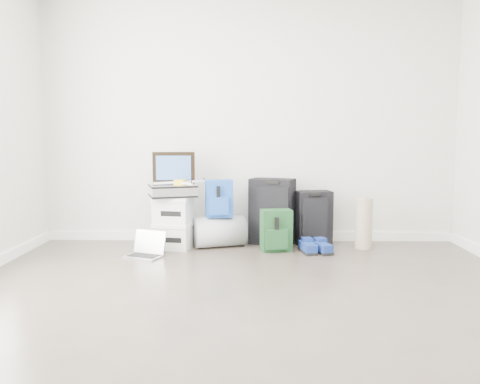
{
  "coord_description": "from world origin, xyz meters",
  "views": [
    {
      "loc": [
        0.01,
        -3.08,
        1.18
      ],
      "look_at": [
        -0.09,
        1.9,
        0.61
      ],
      "focal_mm": 38.0,
      "sensor_mm": 36.0,
      "label": 1
    }
  ],
  "objects_px": {
    "briefcase": "(173,191)",
    "carry_on": "(314,218)",
    "large_suitcase": "(272,212)",
    "laptop": "(146,250)",
    "duffel_bag": "(219,232)",
    "boxes_stack": "(173,223)"
  },
  "relations": [
    {
      "from": "carry_on",
      "to": "laptop",
      "type": "distance_m",
      "value": 1.79
    },
    {
      "from": "duffel_bag",
      "to": "carry_on",
      "type": "bearing_deg",
      "value": -11.74
    },
    {
      "from": "duffel_bag",
      "to": "boxes_stack",
      "type": "bearing_deg",
      "value": 172.01
    },
    {
      "from": "large_suitcase",
      "to": "laptop",
      "type": "xyz_separation_m",
      "value": [
        -1.25,
        -0.58,
        -0.29
      ]
    },
    {
      "from": "briefcase",
      "to": "carry_on",
      "type": "height_order",
      "value": "briefcase"
    },
    {
      "from": "boxes_stack",
      "to": "carry_on",
      "type": "height_order",
      "value": "carry_on"
    },
    {
      "from": "boxes_stack",
      "to": "large_suitcase",
      "type": "xyz_separation_m",
      "value": [
        1.03,
        0.23,
        0.08
      ]
    },
    {
      "from": "briefcase",
      "to": "carry_on",
      "type": "bearing_deg",
      "value": -9.69
    },
    {
      "from": "briefcase",
      "to": "carry_on",
      "type": "distance_m",
      "value": 1.52
    },
    {
      "from": "duffel_bag",
      "to": "large_suitcase",
      "type": "xyz_separation_m",
      "value": [
        0.56,
        0.15,
        0.19
      ]
    },
    {
      "from": "briefcase",
      "to": "laptop",
      "type": "xyz_separation_m",
      "value": [
        -0.21,
        -0.35,
        -0.54
      ]
    },
    {
      "from": "boxes_stack",
      "to": "briefcase",
      "type": "xyz_separation_m",
      "value": [
        -0.0,
        0.0,
        0.33
      ]
    },
    {
      "from": "duffel_bag",
      "to": "large_suitcase",
      "type": "bearing_deg",
      "value": -3.46
    },
    {
      "from": "large_suitcase",
      "to": "boxes_stack",
      "type": "bearing_deg",
      "value": -146.26
    },
    {
      "from": "carry_on",
      "to": "laptop",
      "type": "xyz_separation_m",
      "value": [
        -1.69,
        -0.55,
        -0.23
      ]
    },
    {
      "from": "boxes_stack",
      "to": "laptop",
      "type": "xyz_separation_m",
      "value": [
        -0.21,
        -0.35,
        -0.21
      ]
    },
    {
      "from": "duffel_bag",
      "to": "laptop",
      "type": "distance_m",
      "value": 0.82
    },
    {
      "from": "duffel_bag",
      "to": "laptop",
      "type": "bearing_deg",
      "value": -166.11
    },
    {
      "from": "boxes_stack",
      "to": "carry_on",
      "type": "relative_size",
      "value": 0.93
    },
    {
      "from": "carry_on",
      "to": "duffel_bag",
      "type": "bearing_deg",
      "value": 175.05
    },
    {
      "from": "boxes_stack",
      "to": "carry_on",
      "type": "distance_m",
      "value": 1.49
    },
    {
      "from": "boxes_stack",
      "to": "briefcase",
      "type": "height_order",
      "value": "briefcase"
    }
  ]
}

